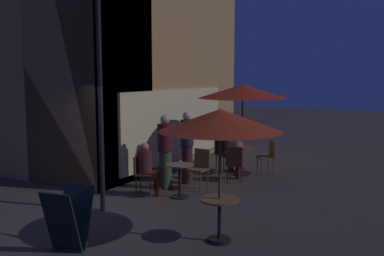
{
  "coord_description": "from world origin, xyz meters",
  "views": [
    {
      "loc": [
        -6.14,
        -5.63,
        2.7
      ],
      "look_at": [
        2.62,
        -0.83,
        1.49
      ],
      "focal_mm": 40.19,
      "sensor_mm": 36.0,
      "label": 1
    }
  ],
  "objects_px": {
    "cafe_table_2": "(180,176)",
    "patron_standing_4": "(165,152)",
    "street_lamp_near_corner": "(99,50)",
    "cafe_chair_0": "(269,154)",
    "patron_seated_2": "(148,166)",
    "cafe_table_0": "(219,212)",
    "menu_sandwich_board": "(68,219)",
    "patron_seated_0": "(226,146)",
    "patron_seated_1": "(236,154)",
    "patio_umbrella_0": "(220,121)",
    "cafe_chair_1": "(223,151)",
    "patio_umbrella_1": "(243,92)",
    "cafe_chair_4": "(141,171)",
    "cafe_table_1": "(242,156)",
    "patron_standing_3": "(187,147)",
    "cafe_chair_3": "(200,165)",
    "cafe_chair_2": "(235,161)"
  },
  "relations": [
    {
      "from": "patio_umbrella_1",
      "to": "patron_seated_2",
      "type": "bearing_deg",
      "value": 159.75
    },
    {
      "from": "patron_seated_1",
      "to": "cafe_table_2",
      "type": "bearing_deg",
      "value": 155.49
    },
    {
      "from": "cafe_table_0",
      "to": "cafe_chair_3",
      "type": "distance_m",
      "value": 3.33
    },
    {
      "from": "menu_sandwich_board",
      "to": "patron_seated_2",
      "type": "relative_size",
      "value": 0.8
    },
    {
      "from": "street_lamp_near_corner",
      "to": "patron_standing_4",
      "type": "height_order",
      "value": "street_lamp_near_corner"
    },
    {
      "from": "patio_umbrella_0",
      "to": "patron_standing_3",
      "type": "height_order",
      "value": "patio_umbrella_0"
    },
    {
      "from": "cafe_chair_4",
      "to": "cafe_chair_1",
      "type": "bearing_deg",
      "value": 64.14
    },
    {
      "from": "cafe_chair_4",
      "to": "patron_seated_0",
      "type": "bearing_deg",
      "value": 61.86
    },
    {
      "from": "patron_seated_2",
      "to": "cafe_table_2",
      "type": "bearing_deg",
      "value": 0.0
    },
    {
      "from": "menu_sandwich_board",
      "to": "cafe_table_2",
      "type": "distance_m",
      "value": 3.35
    },
    {
      "from": "patron_seated_2",
      "to": "cafe_chair_3",
      "type": "bearing_deg",
      "value": 37.36
    },
    {
      "from": "cafe_table_2",
      "to": "patron_standing_4",
      "type": "xyz_separation_m",
      "value": [
        0.5,
        0.69,
        0.4
      ]
    },
    {
      "from": "patio_umbrella_1",
      "to": "patron_seated_1",
      "type": "distance_m",
      "value": 1.72
    },
    {
      "from": "cafe_table_2",
      "to": "street_lamp_near_corner",
      "type": "bearing_deg",
      "value": 150.01
    },
    {
      "from": "cafe_chair_0",
      "to": "cafe_chair_4",
      "type": "bearing_deg",
      "value": 23.3
    },
    {
      "from": "menu_sandwich_board",
      "to": "cafe_table_0",
      "type": "bearing_deg",
      "value": -61.0
    },
    {
      "from": "menu_sandwich_board",
      "to": "patio_umbrella_0",
      "type": "xyz_separation_m",
      "value": [
        1.43,
        -1.91,
        1.49
      ]
    },
    {
      "from": "cafe_chair_4",
      "to": "patron_standing_3",
      "type": "relative_size",
      "value": 0.5
    },
    {
      "from": "patron_seated_0",
      "to": "patron_standing_4",
      "type": "height_order",
      "value": "patron_standing_4"
    },
    {
      "from": "patio_umbrella_1",
      "to": "cafe_chair_2",
      "type": "relative_size",
      "value": 2.67
    },
    {
      "from": "menu_sandwich_board",
      "to": "patio_umbrella_1",
      "type": "height_order",
      "value": "patio_umbrella_1"
    },
    {
      "from": "menu_sandwich_board",
      "to": "cafe_chair_2",
      "type": "distance_m",
      "value": 5.26
    },
    {
      "from": "patio_umbrella_0",
      "to": "cafe_chair_0",
      "type": "xyz_separation_m",
      "value": [
        5.11,
        0.89,
        -1.43
      ]
    },
    {
      "from": "patron_seated_2",
      "to": "patron_standing_4",
      "type": "distance_m",
      "value": 0.76
    },
    {
      "from": "menu_sandwich_board",
      "to": "patio_umbrella_1",
      "type": "bearing_deg",
      "value": -11.69
    },
    {
      "from": "cafe_chair_1",
      "to": "cafe_chair_4",
      "type": "xyz_separation_m",
      "value": [
        -3.37,
        0.47,
        0.03
      ]
    },
    {
      "from": "menu_sandwich_board",
      "to": "patron_seated_2",
      "type": "xyz_separation_m",
      "value": [
        3.12,
        0.67,
        0.18
      ]
    },
    {
      "from": "cafe_table_2",
      "to": "cafe_chair_1",
      "type": "distance_m",
      "value": 3.12
    },
    {
      "from": "cafe_table_2",
      "to": "patron_standing_3",
      "type": "bearing_deg",
      "value": 21.95
    },
    {
      "from": "cafe_table_2",
      "to": "patio_umbrella_0",
      "type": "height_order",
      "value": "patio_umbrella_0"
    },
    {
      "from": "patron_seated_0",
      "to": "patron_seated_1",
      "type": "height_order",
      "value": "patron_seated_0"
    },
    {
      "from": "patron_seated_1",
      "to": "menu_sandwich_board",
      "type": "bearing_deg",
      "value": 163.67
    },
    {
      "from": "patron_seated_2",
      "to": "cafe_table_1",
      "type": "bearing_deg",
      "value": 51.88
    },
    {
      "from": "cafe_chair_3",
      "to": "cafe_chair_0",
      "type": "bearing_deg",
      "value": 162.1
    },
    {
      "from": "cafe_table_0",
      "to": "cafe_chair_2",
      "type": "bearing_deg",
      "value": 19.45
    },
    {
      "from": "street_lamp_near_corner",
      "to": "cafe_chair_0",
      "type": "distance_m",
      "value": 5.74
    },
    {
      "from": "menu_sandwich_board",
      "to": "patron_standing_4",
      "type": "relative_size",
      "value": 0.55
    },
    {
      "from": "cafe_table_2",
      "to": "cafe_chair_0",
      "type": "height_order",
      "value": "cafe_chair_0"
    },
    {
      "from": "cafe_table_1",
      "to": "cafe_chair_1",
      "type": "xyz_separation_m",
      "value": [
        0.39,
        0.75,
        -0.0
      ]
    },
    {
      "from": "patron_standing_3",
      "to": "patron_seated_2",
      "type": "bearing_deg",
      "value": -87.59
    },
    {
      "from": "cafe_chair_4",
      "to": "cafe_chair_3",
      "type": "bearing_deg",
      "value": 33.92
    },
    {
      "from": "cafe_chair_0",
      "to": "patron_seated_0",
      "type": "xyz_separation_m",
      "value": [
        -0.17,
        1.23,
        0.15
      ]
    },
    {
      "from": "cafe_table_1",
      "to": "cafe_chair_4",
      "type": "bearing_deg",
      "value": 157.73
    },
    {
      "from": "patron_seated_0",
      "to": "cafe_chair_1",
      "type": "bearing_deg",
      "value": -180.0
    },
    {
      "from": "patio_umbrella_0",
      "to": "patron_standing_4",
      "type": "bearing_deg",
      "value": 46.72
    },
    {
      "from": "patron_seated_2",
      "to": "cafe_table_0",
      "type": "bearing_deg",
      "value": -51.11
    },
    {
      "from": "cafe_chair_1",
      "to": "cafe_chair_4",
      "type": "distance_m",
      "value": 3.4
    },
    {
      "from": "patron_standing_3",
      "to": "patron_seated_1",
      "type": "bearing_deg",
      "value": 51.53
    },
    {
      "from": "cafe_table_2",
      "to": "cafe_chair_1",
      "type": "height_order",
      "value": "cafe_chair_1"
    },
    {
      "from": "patron_seated_0",
      "to": "patron_standing_4",
      "type": "bearing_deg",
      "value": -72.63
    }
  ]
}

